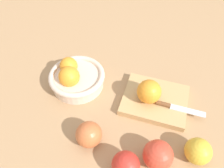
# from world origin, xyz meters

# --- Properties ---
(ground_plane) EXTENTS (2.40, 2.40, 0.00)m
(ground_plane) POSITION_xyz_m (0.00, 0.00, 0.00)
(ground_plane) COLOR tan
(bowl) EXTENTS (0.19, 0.19, 0.10)m
(bowl) POSITION_xyz_m (-0.19, 0.08, 0.04)
(bowl) COLOR beige
(bowl) RESTS_ON ground_plane
(cutting_board) EXTENTS (0.24, 0.21, 0.02)m
(cutting_board) POSITION_xyz_m (0.09, 0.03, 0.01)
(cutting_board) COLOR tan
(cutting_board) RESTS_ON ground_plane
(orange_on_board) EXTENTS (0.08, 0.08, 0.08)m
(orange_on_board) POSITION_xyz_m (0.06, 0.02, 0.06)
(orange_on_board) COLOR orange
(orange_on_board) RESTS_ON cutting_board
(knife) EXTENTS (0.15, 0.05, 0.01)m
(knife) POSITION_xyz_m (0.14, -0.01, 0.03)
(knife) COLOR silver
(knife) RESTS_ON cutting_board
(apple_front_right) EXTENTS (0.08, 0.08, 0.08)m
(apple_front_right) POSITION_xyz_m (0.08, -0.17, 0.04)
(apple_front_right) COLOR #D6422D
(apple_front_right) RESTS_ON ground_plane
(apple_front_right_2) EXTENTS (0.07, 0.07, 0.07)m
(apple_front_right_2) POSITION_xyz_m (0.19, -0.15, 0.04)
(apple_front_right_2) COLOR gold
(apple_front_right_2) RESTS_ON ground_plane
(apple_front_center) EXTENTS (0.07, 0.07, 0.07)m
(apple_front_center) POSITION_xyz_m (-0.00, -0.21, 0.04)
(apple_front_center) COLOR red
(apple_front_center) RESTS_ON ground_plane
(apple_front_left) EXTENTS (0.08, 0.08, 0.08)m
(apple_front_left) POSITION_xyz_m (-0.11, -0.13, 0.04)
(apple_front_left) COLOR #CC6638
(apple_front_left) RESTS_ON ground_plane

